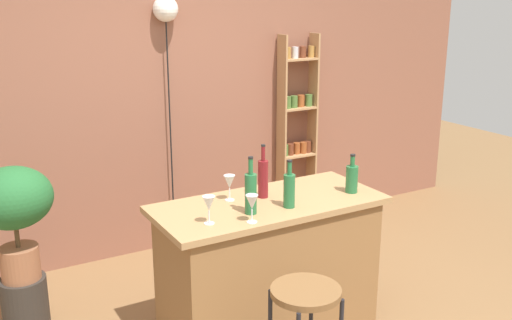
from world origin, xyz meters
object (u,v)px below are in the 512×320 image
Objects in this scene: wine_glass_right at (252,203)px; potted_plant at (14,207)px; plant_stool at (25,303)px; bottle_wine_red at (263,178)px; spice_shelf at (297,128)px; wine_glass_center at (209,204)px; bottle_vinegar at (251,192)px; bottle_spirits_clear at (289,190)px; wine_glass_left at (229,183)px; pendant_globe_light at (166,14)px; bar_stool at (305,317)px; bottle_soda_blue at (352,178)px.

potted_plant is at bearing 136.53° from wine_glass_right.
plant_stool is 1.79m from bottle_wine_red.
wine_glass_center is (-1.70, -1.65, 0.08)m from spice_shelf.
wine_glass_center is 1.00× the size of wine_glass_right.
spice_shelf is at bearing 48.99° from bottle_vinegar.
bottle_spirits_clear is 0.39m from wine_glass_left.
wine_glass_right is (-0.32, -0.10, 0.00)m from bottle_spirits_clear.
potted_plant is at bearing 0.00° from plant_stool.
plant_stool is 1.21× the size of bottle_spirits_clear.
bottle_spirits_clear reaches higher than plant_stool.
bottle_wine_red reaches higher than bottle_spirits_clear.
wine_glass_left is 1.71m from pendant_globe_light.
potted_plant is 1.58m from bottle_wine_red.
potted_plant is 2.54× the size of bottle_spirits_clear.
bar_stool is at bearing -94.30° from pendant_globe_light.
bottle_vinegar reaches higher than wine_glass_center.
plant_stool is at bearing 152.41° from bottle_wine_red.
spice_shelf is at bearing 49.58° from bottle_wine_red.
bottle_soda_blue is (0.76, 0.01, -0.04)m from bottle_vinegar.
potted_plant is at bearing 133.21° from wine_glass_center.
spice_shelf is 2.16m from bottle_vinegar.
pendant_globe_light is at bearing 85.70° from bar_stool.
bottle_wine_red is at bearing -27.59° from potted_plant.
bottle_wine_red is 2.11× the size of wine_glass_center.
plant_stool is at bearing -165.21° from spice_shelf.
bottle_vinegar is at bearing -89.31° from wine_glass_left.
pendant_globe_light is (-1.24, 0.04, 1.06)m from spice_shelf.
plant_stool is 1.04× the size of bottle_vinegar.
potted_plant is 0.36× the size of pendant_globe_light.
bottle_soda_blue is 0.12× the size of pendant_globe_light.
wine_glass_right is at bearing -25.14° from wine_glass_center.
wine_glass_center is at bearing -178.38° from bottle_soda_blue.
wine_glass_left is at bearing -136.16° from spice_shelf.
spice_shelf is 1.75m from bottle_soda_blue.
bottle_soda_blue is (-0.66, -1.62, 0.06)m from spice_shelf.
bar_stool is 0.79m from bottle_spirits_clear.
bottle_spirits_clear is (0.25, -0.02, -0.02)m from bottle_vinegar.
wine_glass_center is at bearing -175.37° from bottle_vinegar.
spice_shelf is 2.37× the size of potted_plant.
spice_shelf is 5.18× the size of bottle_wine_red.
bottle_spirits_clear is (-0.50, -0.03, 0.02)m from bottle_soda_blue.
pendant_globe_light is (-0.08, 1.68, 0.98)m from bottle_spirits_clear.
bottle_soda_blue is 0.86× the size of bottle_spirits_clear.
bottle_wine_red is 0.30m from bottle_vinegar.
bottle_vinegar is at bearing 63.26° from wine_glass_right.
bottle_vinegar is 2.12× the size of wine_glass_left.
bottle_spirits_clear is at bearing 65.66° from bar_stool.
bottle_vinegar is 0.14m from wine_glass_right.
bottle_wine_red is at bearing -14.52° from wine_glass_left.
bottle_soda_blue is at bearing -70.45° from pendant_globe_light.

